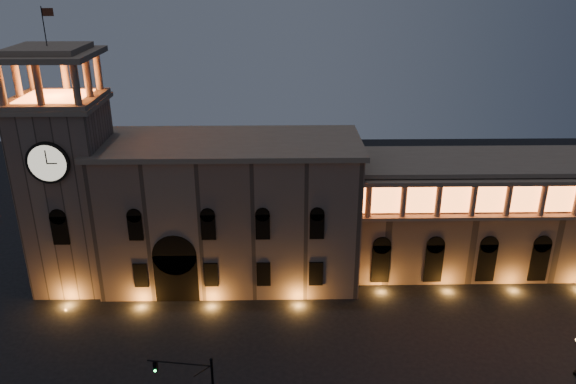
{
  "coord_description": "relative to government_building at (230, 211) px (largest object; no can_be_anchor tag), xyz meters",
  "views": [
    {
      "loc": [
        3.77,
        -39.88,
        36.5
      ],
      "look_at": [
        4.8,
        16.0,
        13.62
      ],
      "focal_mm": 35.0,
      "sensor_mm": 36.0,
      "label": 1
    }
  ],
  "objects": [
    {
      "name": "government_building",
      "position": [
        0.0,
        0.0,
        0.0
      ],
      "size": [
        30.8,
        12.8,
        17.6
      ],
      "color": "#7B6051",
      "rests_on": "ground"
    },
    {
      "name": "clock_tower",
      "position": [
        -18.42,
        -0.95,
        3.73
      ],
      "size": [
        9.8,
        9.8,
        32.4
      ],
      "color": "#7B6051",
      "rests_on": "ground"
    },
    {
      "name": "colonnade_wing",
      "position": [
        34.08,
        1.99,
        -1.44
      ],
      "size": [
        40.6,
        11.5,
        14.5
      ],
      "color": "#775C4C",
      "rests_on": "ground"
    }
  ]
}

